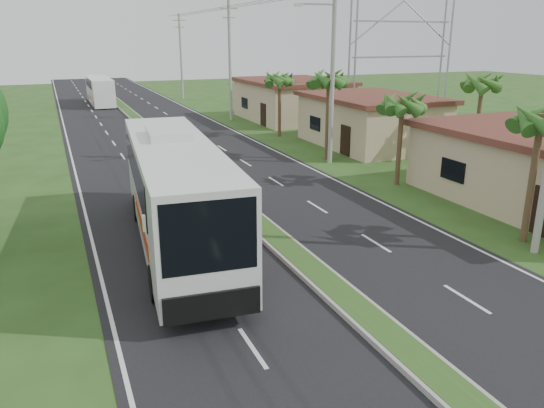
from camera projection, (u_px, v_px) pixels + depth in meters
name	position (u px, v px, depth m)	size (l,w,h in m)	color
ground	(369.00, 322.00, 14.94)	(180.00, 180.00, 0.00)	#2B471A
road_asphalt	(192.00, 168.00, 32.56)	(14.00, 160.00, 0.02)	black
median_strip	(192.00, 166.00, 32.53)	(1.20, 160.00, 0.18)	gray
lane_edge_left	(77.00, 179.00, 30.12)	(0.12, 160.00, 0.01)	silver
lane_edge_right	(291.00, 159.00, 35.01)	(0.12, 160.00, 0.01)	silver
shop_mid	(370.00, 120.00, 38.88)	(7.60, 10.60, 3.67)	tan
shop_far	(291.00, 100.00, 51.19)	(8.60, 11.60, 3.82)	tan
palm_verge_a	(541.00, 121.00, 19.45)	(2.40, 2.40, 5.45)	#473321
palm_verge_b	(402.00, 104.00, 27.64)	(2.40, 2.40, 5.05)	#473321
palm_verge_c	(329.00, 80.00, 33.36)	(2.40, 2.40, 5.85)	#473321
palm_verge_d	(280.00, 79.00, 41.64)	(2.40, 2.40, 5.25)	#473321
palm_behind_shop	(482.00, 83.00, 33.07)	(2.40, 2.40, 5.65)	#473321
utility_pole_b	(332.00, 62.00, 32.01)	(3.20, 0.28, 12.00)	gray
utility_pole_c	(230.00, 60.00, 49.82)	(1.60, 0.28, 11.00)	gray
utility_pole_d	(181.00, 56.00, 67.52)	(1.60, 0.28, 10.50)	gray
billboard_lattice	(401.00, 47.00, 47.36)	(10.18, 1.18, 12.07)	gray
coach_bus_main	(175.00, 186.00, 19.72)	(3.95, 13.54, 4.31)	silver
coach_bus_far	(100.00, 89.00, 62.93)	(2.40, 10.77, 3.14)	white
motorcyclist	(192.00, 186.00, 25.44)	(1.78, 0.54, 2.34)	black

